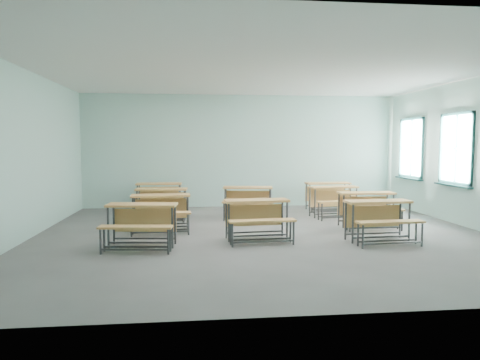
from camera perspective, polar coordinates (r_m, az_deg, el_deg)
The scene contains 11 objects.
room at distance 8.40m, azimuth 3.80°, elevation 3.45°, with size 9.04×8.04×3.24m.
desk_unit_r0c0 at distance 7.62m, azimuth -13.09°, elevation -5.06°, with size 1.29×0.94×0.75m.
desk_unit_r0c1 at distance 8.00m, azimuth 2.38°, elevation -4.47°, with size 1.26×0.89×0.75m.
desk_unit_r0c2 at distance 8.29m, azimuth 18.19°, elevation -4.39°, with size 1.25×0.88×0.75m.
desk_unit_r1c0 at distance 8.96m, azimuth -10.52°, elevation -3.55°, with size 1.25×0.87×0.75m.
desk_unit_r1c2 at distance 9.65m, azimuth 16.68°, elevation -3.08°, with size 1.22×0.83×0.75m.
desk_unit_r2c0 at distance 10.22m, azimuth -10.48°, elevation -2.53°, with size 1.24×0.87×0.75m.
desk_unit_r2c1 at distance 10.45m, azimuth 1.04°, elevation -2.30°, with size 1.30×0.96×0.75m.
desk_unit_r2c2 at distance 10.79m, azimuth 12.56°, elevation -2.19°, with size 1.30×0.95×0.75m.
desk_unit_r3c0 at distance 11.65m, azimuth -10.78°, elevation -1.65°, with size 1.22×0.83×0.75m.
desk_unit_r3c2 at distance 11.87m, azimuth 11.77°, elevation -1.55°, with size 1.23×0.84×0.75m.
Camera 1 is at (-1.34, -8.24, 1.79)m, focal length 32.00 mm.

